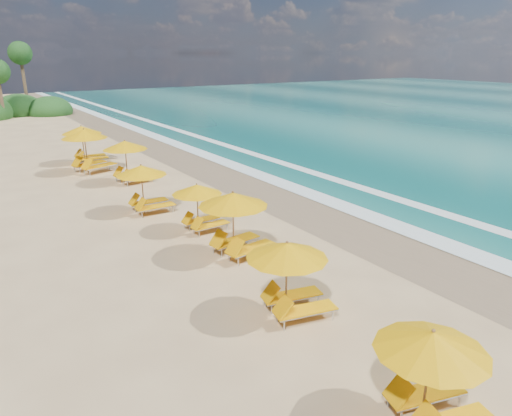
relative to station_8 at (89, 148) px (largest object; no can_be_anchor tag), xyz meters
name	(u,v)px	position (x,y,z in m)	size (l,w,h in m)	color
ground	(256,237)	(2.50, -14.17, -1.49)	(160.00, 160.00, 0.00)	tan
wet_sand	(334,218)	(6.50, -14.17, -1.49)	(4.00, 160.00, 0.01)	#8D7654
surf_foam	(377,207)	(9.20, -14.17, -1.47)	(4.00, 160.00, 0.01)	white
station_2	(435,371)	(0.01, -24.02, -0.30)	(2.64, 2.56, 2.12)	olive
station_3	(292,274)	(0.21, -19.43, -0.26)	(2.68, 2.58, 2.20)	olive
station_4	(238,219)	(1.03, -15.25, -0.14)	(2.80, 2.65, 2.41)	olive
station_5	(201,204)	(1.09, -12.35, -0.38)	(2.21, 2.06, 2.00)	olive
station_6	(146,185)	(0.13, -8.96, -0.25)	(2.40, 2.22, 2.23)	olive
station_7	(129,159)	(1.20, -3.63, -0.15)	(2.78, 2.62, 2.41)	olive
station_8	(89,148)	(0.00, 0.00, 0.00)	(3.39, 3.31, 2.67)	olive
station_9	(86,142)	(0.48, 2.60, -0.11)	(2.83, 2.65, 2.48)	olive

